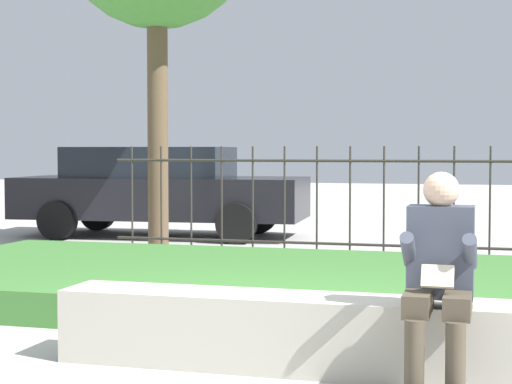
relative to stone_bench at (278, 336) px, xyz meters
name	(u,v)px	position (x,y,z in m)	size (l,w,h in m)	color
ground_plane	(259,367)	(-0.13, 0.00, -0.21)	(60.00, 60.00, 0.00)	#B2AFA8
stone_bench	(278,336)	(0.00, 0.00, 0.00)	(2.88, 0.48, 0.48)	#B7B2A3
person_seated_reader	(439,272)	(1.03, -0.27, 0.49)	(0.42, 0.73, 1.28)	black
grass_berm	(330,287)	(-0.13, 2.45, -0.07)	(8.36, 3.49, 0.28)	#3D7533
iron_fence	(367,205)	(-0.13, 4.70, 0.54)	(6.36, 0.03, 1.45)	#332D28
car_parked_left	(159,189)	(-3.93, 7.58, 0.55)	(4.73, 2.09, 1.45)	black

